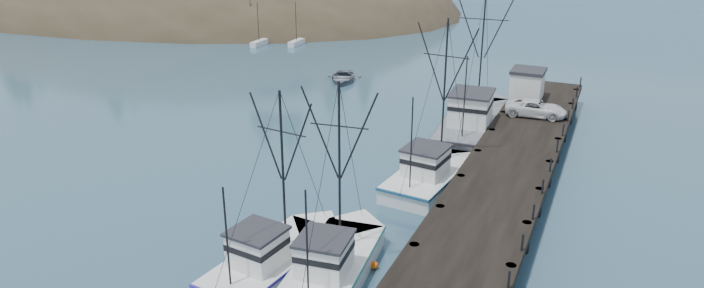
% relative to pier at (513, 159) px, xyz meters
% --- Properties ---
extents(ground, '(400.00, 400.00, 0.00)m').
position_rel_pier_xyz_m(ground, '(-14.00, -16.00, -1.69)').
color(ground, '#2A4A5E').
rests_on(ground, ground).
extents(pier, '(6.00, 44.00, 2.00)m').
position_rel_pier_xyz_m(pier, '(0.00, 0.00, 0.00)').
color(pier, black).
rests_on(pier, ground).
extents(headland, '(134.80, 78.00, 51.00)m').
position_rel_pier_xyz_m(headland, '(-88.95, 62.61, -6.24)').
color(headland, '#382D1E').
rests_on(headland, ground).
extents(moored_sailboats, '(13.76, 19.56, 6.35)m').
position_rel_pier_xyz_m(moored_sailboats, '(-41.64, 40.02, -1.36)').
color(moored_sailboats, silver).
rests_on(moored_sailboats, ground).
extents(trawler_near, '(4.60, 11.11, 11.22)m').
position_rel_pier_xyz_m(trawler_near, '(-6.57, -16.80, -0.87)').
color(trawler_near, silver).
rests_on(trawler_near, ground).
extents(trawler_mid, '(4.69, 10.71, 10.63)m').
position_rel_pier_xyz_m(trawler_mid, '(-9.78, -17.59, -0.87)').
color(trawler_mid, silver).
rests_on(trawler_mid, ground).
extents(trawler_far, '(5.04, 12.13, 12.22)m').
position_rel_pier_xyz_m(trawler_far, '(-5.18, -2.47, -0.87)').
color(trawler_far, silver).
rests_on(trawler_far, ground).
extents(work_vessel, '(5.42, 15.66, 13.07)m').
position_rel_pier_xyz_m(work_vessel, '(-4.84, 8.35, -0.46)').
color(work_vessel, slate).
rests_on(work_vessel, ground).
extents(pier_shed, '(3.00, 3.20, 2.80)m').
position_rel_pier_xyz_m(pier_shed, '(-1.50, 15.00, 1.73)').
color(pier_shed, silver).
rests_on(pier_shed, pier).
extents(pickup_truck, '(5.27, 2.71, 1.42)m').
position_rel_pier_xyz_m(pickup_truck, '(0.10, 9.91, 1.02)').
color(pickup_truck, silver).
rests_on(pickup_truck, pier).
extents(motorboat, '(5.62, 6.70, 1.19)m').
position_rel_pier_xyz_m(motorboat, '(-22.87, 20.07, -1.69)').
color(motorboat, slate).
rests_on(motorboat, ground).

